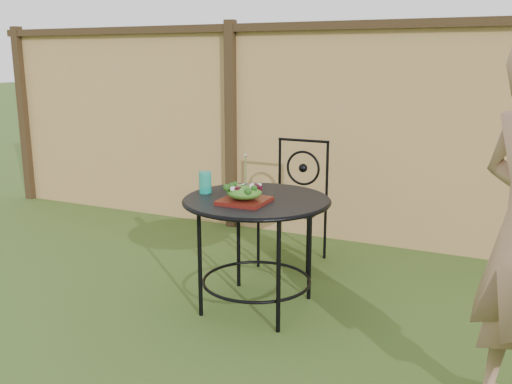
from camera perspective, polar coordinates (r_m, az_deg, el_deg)
ground at (r=3.17m, az=0.62°, el=-16.44°), size 60.00×60.00×0.00m
fence at (r=4.88m, az=11.49°, el=5.67°), size 8.00×0.12×1.90m
patio_table at (r=3.56m, az=0.06°, el=-2.79°), size 0.92×0.92×0.72m
patio_chair at (r=4.44m, az=3.98°, el=-0.69°), size 0.46×0.46×0.95m
salad_plate at (r=3.41m, az=-1.16°, el=-0.89°), size 0.27×0.27×0.02m
salad at (r=3.40m, az=-1.17°, el=-0.04°), size 0.21×0.21×0.08m
fork at (r=3.37m, az=-1.03°, el=2.10°), size 0.01×0.01×0.18m
drinking_glass at (r=3.66m, az=-5.10°, el=0.98°), size 0.08×0.08×0.14m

